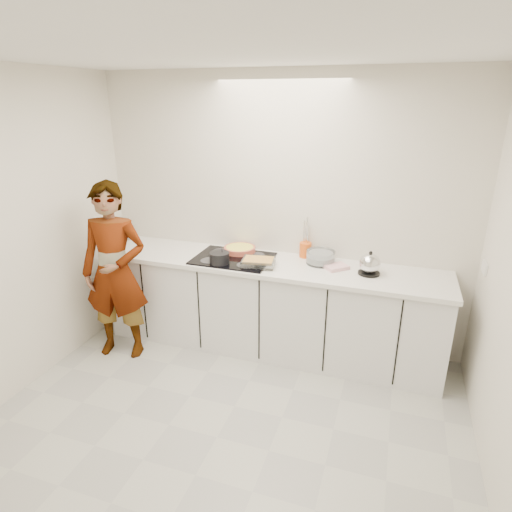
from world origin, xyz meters
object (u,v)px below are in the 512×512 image
(tart_dish, at_px, (240,249))
(utensil_crock, at_px, (305,250))
(saucepan, at_px, (219,258))
(hob, at_px, (233,258))
(cook, at_px, (115,272))
(baking_dish, at_px, (259,262))
(kettle, at_px, (370,265))
(mixing_bowl, at_px, (321,258))

(tart_dish, relative_size, utensil_crock, 2.81)
(tart_dish, xyz_separation_m, saucepan, (-0.07, -0.35, 0.02))
(hob, bearing_deg, cook, -153.33)
(baking_dish, bearing_deg, tart_dish, 135.95)
(tart_dish, distance_m, baking_dish, 0.40)
(hob, distance_m, kettle, 1.25)
(saucepan, height_order, baking_dish, saucepan)
(kettle, relative_size, utensil_crock, 1.49)
(saucepan, relative_size, utensil_crock, 1.37)
(mixing_bowl, xyz_separation_m, utensil_crock, (-0.17, 0.13, 0.02))
(utensil_crock, height_order, cook, cook)
(hob, bearing_deg, mixing_bowl, 10.68)
(hob, distance_m, mixing_bowl, 0.82)
(baking_dish, distance_m, utensil_crock, 0.51)
(utensil_crock, bearing_deg, kettle, -21.88)
(kettle, distance_m, utensil_crock, 0.67)
(hob, xyz_separation_m, baking_dish, (0.29, -0.10, 0.04))
(cook, bearing_deg, mixing_bowl, 7.35)
(tart_dish, xyz_separation_m, cook, (-0.98, -0.67, -0.11))
(hob, height_order, tart_dish, tart_dish)
(baking_dish, height_order, mixing_bowl, mixing_bowl)
(saucepan, bearing_deg, mixing_bowl, 20.20)
(hob, height_order, mixing_bowl, mixing_bowl)
(baking_dish, distance_m, cook, 1.33)
(baking_dish, xyz_separation_m, kettle, (0.96, 0.13, 0.04))
(tart_dish, relative_size, mixing_bowl, 1.50)
(hob, relative_size, utensil_crock, 5.05)
(tart_dish, bearing_deg, saucepan, -100.91)
(tart_dish, bearing_deg, cook, -145.65)
(kettle, bearing_deg, cook, -166.83)
(mixing_bowl, bearing_deg, utensil_crock, 143.41)
(hob, distance_m, saucepan, 0.19)
(mixing_bowl, distance_m, kettle, 0.46)
(hob, bearing_deg, baking_dish, -19.17)
(tart_dish, height_order, cook, cook)
(tart_dish, bearing_deg, kettle, -6.68)
(mixing_bowl, height_order, utensil_crock, utensil_crock)
(tart_dish, bearing_deg, mixing_bowl, -1.82)
(hob, height_order, utensil_crock, utensil_crock)
(hob, xyz_separation_m, kettle, (1.25, 0.03, 0.08))
(hob, bearing_deg, tart_dish, 89.86)
(mixing_bowl, xyz_separation_m, kettle, (0.45, -0.12, 0.03))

